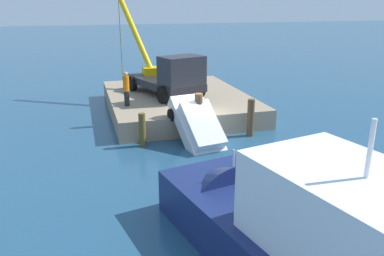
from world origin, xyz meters
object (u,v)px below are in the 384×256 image
crane_truck (169,75)px  salvaged_car (201,133)px  dock_worker (126,88)px  moored_yacht (283,244)px

crane_truck → salvaged_car: 6.31m
dock_worker → salvaged_car: 5.44m
moored_yacht → dock_worker: bearing=-169.9°
crane_truck → salvaged_car: size_ratio=2.01×
dock_worker → moored_yacht: size_ratio=0.14×
dock_worker → moored_yacht: moored_yacht is taller
crane_truck → dock_worker: (1.71, -2.78, -0.33)m
salvaged_car → moored_yacht: moored_yacht is taller
salvaged_car → moored_yacht: 9.11m
crane_truck → moored_yacht: (15.15, -0.38, -1.82)m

